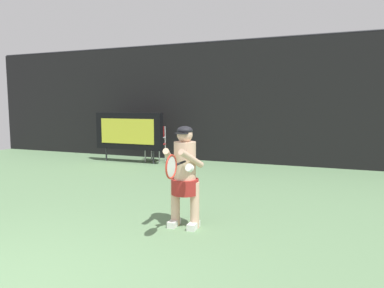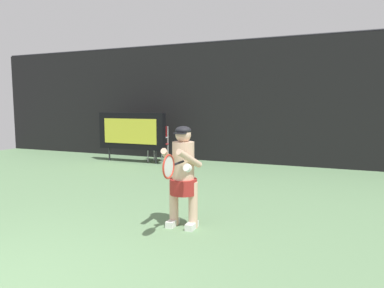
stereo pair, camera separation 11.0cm
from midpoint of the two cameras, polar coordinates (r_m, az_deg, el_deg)
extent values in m
cube|color=black|center=(10.71, 6.10, 6.67)|extent=(18.00, 0.12, 3.60)
cylinder|color=#38383D|center=(10.88, 6.21, 16.35)|extent=(18.00, 0.05, 0.05)
cube|color=black|center=(10.79, -10.48, 2.08)|extent=(2.20, 0.20, 1.10)
cube|color=gold|center=(10.70, -10.78, 2.04)|extent=(1.80, 0.01, 0.75)
cylinder|color=#2D2D33|center=(11.32, -13.95, -1.62)|extent=(0.05, 0.05, 0.40)
cylinder|color=#2D2D33|center=(10.46, -6.55, -2.12)|extent=(0.05, 0.05, 0.40)
cylinder|color=#B7B7BC|center=(10.79, -7.88, -1.56)|extent=(0.04, 0.04, 0.52)
cylinder|color=#B7B7BC|center=(10.57, -5.61, -1.70)|extent=(0.04, 0.04, 0.52)
cylinder|color=#B7B7BC|center=(11.14, -6.86, -1.30)|extent=(0.04, 0.04, 0.52)
cylinder|color=#B7B7BC|center=(10.93, -4.65, -1.42)|extent=(0.04, 0.04, 0.52)
cube|color=maroon|center=(10.82, -6.27, -0.05)|extent=(0.52, 0.44, 0.03)
cylinder|color=#B7B7BC|center=(11.08, -6.89, 1.47)|extent=(0.04, 0.04, 0.56)
cylinder|color=#B7B7BC|center=(10.87, -4.67, 1.40)|extent=(0.04, 0.04, 0.56)
cube|color=maroon|center=(10.96, -5.80, 2.01)|extent=(0.48, 0.02, 0.34)
cylinder|color=#B7B7BC|center=(10.91, -7.39, 1.07)|extent=(0.04, 0.44, 0.04)
cylinder|color=#B7B7BC|center=(10.69, -5.15, 0.99)|extent=(0.04, 0.44, 0.04)
cylinder|color=#2C9553|center=(10.57, -4.36, -2.45)|extent=(0.07, 0.07, 0.24)
cylinder|color=black|center=(10.55, -4.37, -1.74)|extent=(0.03, 0.03, 0.03)
cube|color=white|center=(5.20, -3.54, -12.63)|extent=(0.11, 0.26, 0.09)
cube|color=white|center=(5.09, -0.39, -13.05)|extent=(0.11, 0.26, 0.09)
cylinder|color=#DBB293|center=(5.16, -3.32, -9.46)|extent=(0.13, 0.13, 0.66)
cylinder|color=#DBB293|center=(5.04, -0.18, -9.82)|extent=(0.13, 0.13, 0.66)
cylinder|color=maroon|center=(5.03, -1.78, -6.87)|extent=(0.39, 0.39, 0.22)
cylinder|color=#DBB293|center=(4.96, -1.79, -2.85)|extent=(0.31, 0.31, 0.56)
sphere|color=#DBB293|center=(4.92, -1.81, 1.51)|extent=(0.22, 0.22, 0.22)
ellipsoid|color=black|center=(4.91, -1.81, 2.21)|extent=(0.22, 0.22, 0.12)
cube|color=black|center=(4.82, -2.28, 1.74)|extent=(0.17, 0.12, 0.02)
cylinder|color=#DBB293|center=(4.87, -4.36, -2.16)|extent=(0.21, 0.51, 0.31)
cylinder|color=#DBB293|center=(4.74, -0.76, -2.38)|extent=(0.21, 0.51, 0.31)
cylinder|color=white|center=(4.64, -1.09, -3.88)|extent=(0.13, 0.12, 0.12)
cylinder|color=black|center=(4.65, -2.47, -3.08)|extent=(0.03, 0.28, 0.03)
torus|color=red|center=(4.38, -4.10, -3.68)|extent=(0.02, 0.31, 0.31)
ellipsoid|color=silver|center=(4.38, -4.10, -3.68)|extent=(0.01, 0.26, 0.26)
camera|label=1|loc=(0.05, -90.39, -0.04)|focal=32.98mm
camera|label=2|loc=(0.05, 89.61, 0.04)|focal=32.98mm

